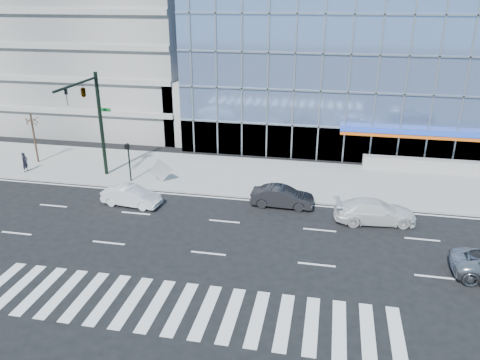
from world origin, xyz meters
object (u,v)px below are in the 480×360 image
at_px(ped_signal_post, 128,156).
at_px(white_suv, 375,211).
at_px(tilted_panel, 161,170).
at_px(dark_sedan, 282,197).
at_px(white_sedan, 131,196).
at_px(traffic_signal, 89,103).
at_px(street_tree_near, 31,120).
at_px(pedestrian, 25,162).

relative_size(ped_signal_post, white_suv, 0.59).
bearing_deg(ped_signal_post, tilted_panel, 8.84).
distance_m(white_suv, dark_sedan, 6.12).
xyz_separation_m(white_sedan, dark_sedan, (10.10, 1.83, 0.03)).
relative_size(traffic_signal, white_sedan, 1.98).
bearing_deg(tilted_panel, white_suv, -18.90).
xyz_separation_m(white_suv, dark_sedan, (-6.00, 1.20, -0.04)).
distance_m(street_tree_near, tilted_panel, 12.33).
bearing_deg(white_suv, street_tree_near, 70.63).
relative_size(traffic_signal, white_suv, 1.58).
xyz_separation_m(white_suv, tilted_panel, (-15.51, 3.51, 0.33)).
xyz_separation_m(white_sedan, tilted_panel, (0.59, 4.13, 0.40)).
xyz_separation_m(street_tree_near, pedestrian, (0.44, -2.30, -2.83)).
bearing_deg(pedestrian, ped_signal_post, -88.29).
distance_m(ped_signal_post, street_tree_near, 9.97).
bearing_deg(ped_signal_post, traffic_signal, -171.48).
xyz_separation_m(street_tree_near, white_sedan, (11.23, -6.33, -3.11)).
xyz_separation_m(white_suv, pedestrian, (-26.90, 3.40, 0.21)).
distance_m(ped_signal_post, pedestrian, 9.15).
bearing_deg(tilted_panel, pedestrian, 174.35).
xyz_separation_m(ped_signal_post, white_sedan, (1.73, -3.77, -1.48)).
height_order(pedestrian, tilted_panel, tilted_panel).
bearing_deg(street_tree_near, tilted_panel, -10.51).
xyz_separation_m(street_tree_near, white_suv, (27.33, -5.70, -3.04)).
xyz_separation_m(traffic_signal, pedestrian, (-6.57, 0.63, -5.22)).
bearing_deg(white_suv, white_sedan, 84.65).
relative_size(street_tree_near, dark_sedan, 1.00).
bearing_deg(traffic_signal, tilted_panel, 8.67).
bearing_deg(white_suv, tilted_panel, 69.67).
height_order(white_suv, white_sedan, white_suv).
relative_size(white_suv, tilted_panel, 3.90).
height_order(traffic_signal, street_tree_near, traffic_signal).
distance_m(traffic_signal, ped_signal_post, 4.75).
height_order(white_sedan, pedestrian, pedestrian).
distance_m(ped_signal_post, white_suv, 18.16).
xyz_separation_m(dark_sedan, tilted_panel, (-9.51, 2.31, 0.37)).
bearing_deg(white_sedan, tilted_panel, -2.32).
relative_size(ped_signal_post, tilted_panel, 2.31).
distance_m(street_tree_near, dark_sedan, 22.02).
relative_size(white_suv, pedestrian, 3.18).
bearing_deg(pedestrian, tilted_panel, -86.14).
bearing_deg(pedestrian, traffic_signal, -92.16).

